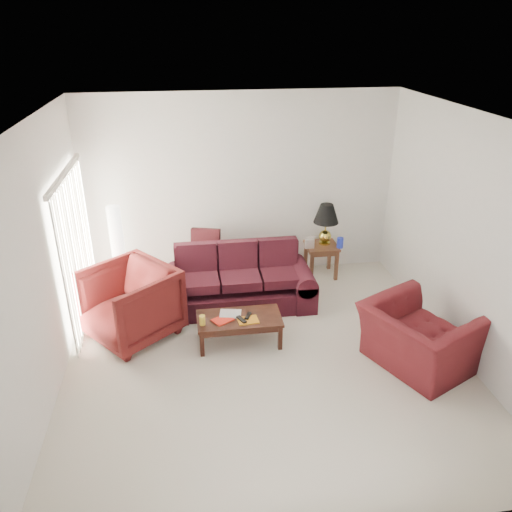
{
  "coord_description": "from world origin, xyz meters",
  "views": [
    {
      "loc": [
        -0.89,
        -5.17,
        3.92
      ],
      "look_at": [
        0.0,
        0.85,
        1.05
      ],
      "focal_mm": 35.0,
      "sensor_mm": 36.0,
      "label": 1
    }
  ],
  "objects_px": {
    "armchair_right": "(418,338)",
    "coffee_table": "(239,330)",
    "floor_lamp": "(118,250)",
    "armchair_left": "(130,303)",
    "end_table": "(321,260)",
    "sofa": "(239,279)"
  },
  "relations": [
    {
      "from": "armchair_right",
      "to": "coffee_table",
      "type": "distance_m",
      "value": 2.28
    },
    {
      "from": "floor_lamp",
      "to": "coffee_table",
      "type": "bearing_deg",
      "value": -44.6
    },
    {
      "from": "floor_lamp",
      "to": "armchair_left",
      "type": "relative_size",
      "value": 1.32
    },
    {
      "from": "coffee_table",
      "to": "floor_lamp",
      "type": "bearing_deg",
      "value": 132.99
    },
    {
      "from": "armchair_right",
      "to": "end_table",
      "type": "bearing_deg",
      "value": -13.68
    },
    {
      "from": "sofa",
      "to": "end_table",
      "type": "bearing_deg",
      "value": 30.77
    },
    {
      "from": "floor_lamp",
      "to": "armchair_right",
      "type": "bearing_deg",
      "value": -32.85
    },
    {
      "from": "floor_lamp",
      "to": "armchair_right",
      "type": "xyz_separation_m",
      "value": [
        3.81,
        -2.46,
        -0.33
      ]
    },
    {
      "from": "floor_lamp",
      "to": "armchair_left",
      "type": "distance_m",
      "value": 1.32
    },
    {
      "from": "coffee_table",
      "to": "armchair_right",
      "type": "bearing_deg",
      "value": -23.01
    },
    {
      "from": "sofa",
      "to": "armchair_left",
      "type": "relative_size",
      "value": 2.0
    },
    {
      "from": "floor_lamp",
      "to": "armchair_left",
      "type": "bearing_deg",
      "value": -78.85
    },
    {
      "from": "sofa",
      "to": "armchair_right",
      "type": "relative_size",
      "value": 1.8
    },
    {
      "from": "armchair_right",
      "to": "coffee_table",
      "type": "bearing_deg",
      "value": 43.82
    },
    {
      "from": "end_table",
      "to": "coffee_table",
      "type": "xyz_separation_m",
      "value": [
        -1.59,
        -1.76,
        -0.09
      ]
    },
    {
      "from": "sofa",
      "to": "floor_lamp",
      "type": "distance_m",
      "value": 1.95
    },
    {
      "from": "sofa",
      "to": "armchair_left",
      "type": "distance_m",
      "value": 1.65
    },
    {
      "from": "sofa",
      "to": "coffee_table",
      "type": "distance_m",
      "value": 0.99
    },
    {
      "from": "armchair_left",
      "to": "armchair_right",
      "type": "distance_m",
      "value": 3.75
    },
    {
      "from": "coffee_table",
      "to": "end_table",
      "type": "bearing_deg",
      "value": 45.51
    },
    {
      "from": "armchair_left",
      "to": "coffee_table",
      "type": "height_order",
      "value": "armchair_left"
    },
    {
      "from": "armchair_right",
      "to": "coffee_table",
      "type": "height_order",
      "value": "armchair_right"
    }
  ]
}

